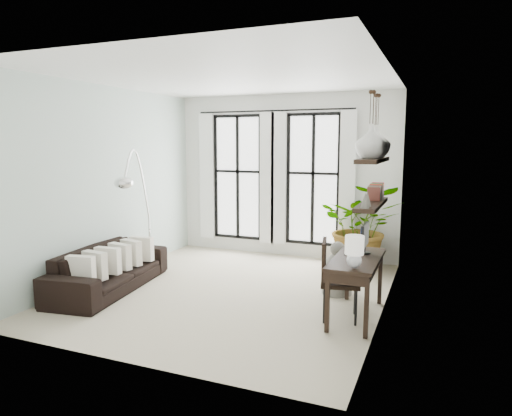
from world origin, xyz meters
The scene contains 16 objects.
floor centered at (0.00, 0.00, 0.00)m, with size 5.00×5.00×0.00m, color beige.
ceiling centered at (0.00, 0.00, 3.20)m, with size 5.00×5.00×0.00m, color white.
wall_left centered at (-2.25, 0.00, 1.60)m, with size 5.00×5.00×0.00m, color silver.
wall_right centered at (2.25, 0.00, 1.60)m, with size 5.00×5.00×0.00m, color white.
wall_back centered at (0.00, 2.50, 1.60)m, with size 4.50×4.50×0.00m, color white.
windows centered at (-0.20, 2.43, 1.56)m, with size 3.26×0.13×2.65m.
wall_shelves centered at (2.11, -0.32, 1.73)m, with size 0.25×1.30×0.60m.
sofa centered at (-1.80, -0.62, 0.33)m, with size 2.26×0.89×0.66m, color black.
throw_pillows centered at (-1.70, -0.62, 0.50)m, with size 0.40×1.52×0.40m.
plant centered at (1.63, 2.02, 0.78)m, with size 1.40×1.21×1.56m, color #2D7228.
desk centered at (1.94, -0.40, 0.74)m, with size 0.57×1.35×1.19m.
desk_chair centered at (1.68, -0.49, 0.59)m, with size 0.57×0.57×1.03m.
arc_lamp centered at (-1.70, 0.01, 1.68)m, with size 0.71×1.47×2.16m.
buddha centered at (1.52, 0.50, 0.34)m, with size 0.45×0.45×0.80m.
vase_a centered at (2.11, -0.60, 2.27)m, with size 0.37×0.37×0.38m, color white.
vase_b centered at (2.11, -0.20, 2.27)m, with size 0.37×0.37×0.38m, color white.
Camera 1 is at (2.89, -6.12, 2.26)m, focal length 32.00 mm.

